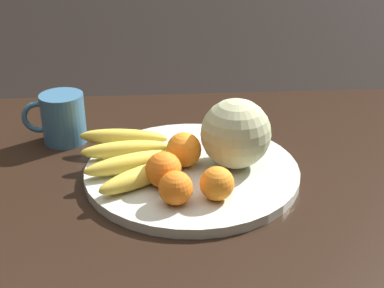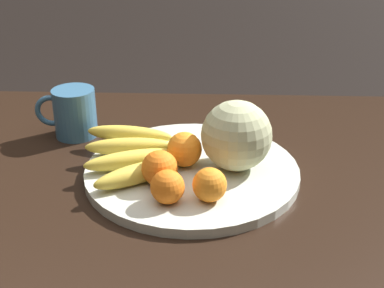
{
  "view_description": "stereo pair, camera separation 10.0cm",
  "coord_description": "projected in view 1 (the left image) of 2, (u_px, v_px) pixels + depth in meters",
  "views": [
    {
      "loc": [
        0.01,
        -0.87,
        1.29
      ],
      "look_at": [
        0.07,
        0.03,
        0.85
      ],
      "focal_mm": 50.0,
      "sensor_mm": 36.0,
      "label": 1
    },
    {
      "loc": [
        0.11,
        -0.87,
        1.29
      ],
      "look_at": [
        0.07,
        0.03,
        0.85
      ],
      "focal_mm": 50.0,
      "sensor_mm": 36.0,
      "label": 2
    }
  ],
  "objects": [
    {
      "name": "kitchen_table",
      "position": [
        157.0,
        225.0,
        1.05
      ],
      "size": [
        1.68,
        0.94,
        0.78
      ],
      "color": "black",
      "rests_on": "ground_plane"
    },
    {
      "name": "orange_mid_center",
      "position": [
        184.0,
        150.0,
        1.02
      ],
      "size": [
        0.07,
        0.07,
        0.07
      ],
      "color": "orange",
      "rests_on": "fruit_bowl"
    },
    {
      "name": "fruit_bowl",
      "position": [
        192.0,
        171.0,
        1.03
      ],
      "size": [
        0.41,
        0.41,
        0.02
      ],
      "color": "beige",
      "rests_on": "kitchen_table"
    },
    {
      "name": "banana_bunch",
      "position": [
        131.0,
        156.0,
        1.03
      ],
      "size": [
        0.21,
        0.26,
        0.04
      ],
      "rotation": [
        0.0,
        0.0,
        3.36
      ],
      "color": "brown",
      "rests_on": "fruit_bowl"
    },
    {
      "name": "orange_front_left",
      "position": [
        217.0,
        184.0,
        0.91
      ],
      "size": [
        0.06,
        0.06,
        0.06
      ],
      "color": "orange",
      "rests_on": "fruit_bowl"
    },
    {
      "name": "orange_back_left",
      "position": [
        164.0,
        170.0,
        0.95
      ],
      "size": [
        0.07,
        0.07,
        0.07
      ],
      "color": "orange",
      "rests_on": "fruit_bowl"
    },
    {
      "name": "melon",
      "position": [
        236.0,
        133.0,
        1.01
      ],
      "size": [
        0.13,
        0.13,
        0.13
      ],
      "color": "#B2B789",
      "rests_on": "fruit_bowl"
    },
    {
      "name": "ceramic_mug",
      "position": [
        62.0,
        118.0,
        1.15
      ],
      "size": [
        0.13,
        0.09,
        0.11
      ],
      "rotation": [
        0.0,
        0.0,
        3.2
      ],
      "color": "#386689",
      "rests_on": "kitchen_table"
    },
    {
      "name": "orange_front_right",
      "position": [
        176.0,
        188.0,
        0.9
      ],
      "size": [
        0.06,
        0.06,
        0.06
      ],
      "color": "orange",
      "rests_on": "fruit_bowl"
    }
  ]
}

